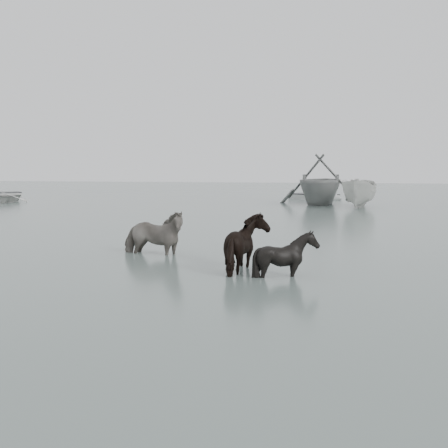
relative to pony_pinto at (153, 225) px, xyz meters
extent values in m
plane|color=#52625D|center=(3.11, -3.16, -0.80)|extent=(140.00, 140.00, 0.00)
imported|color=black|center=(0.00, 0.00, 0.00)|extent=(1.97, 1.05, 1.60)
imported|color=black|center=(2.87, -1.71, -0.02)|extent=(1.78, 1.91, 1.55)
imported|color=black|center=(3.76, -2.22, -0.15)|extent=(1.44, 1.36, 1.30)
imported|color=#949794|center=(3.59, 21.14, 0.82)|extent=(5.90, 6.65, 3.24)
imported|color=silver|center=(5.89, 18.71, 0.11)|extent=(2.57, 4.93, 1.81)
camera|label=1|loc=(4.92, -14.09, 1.55)|focal=45.00mm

